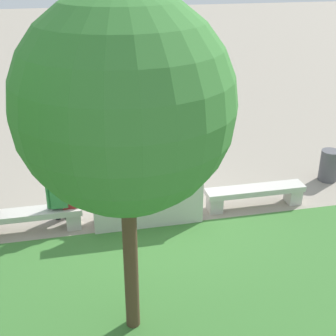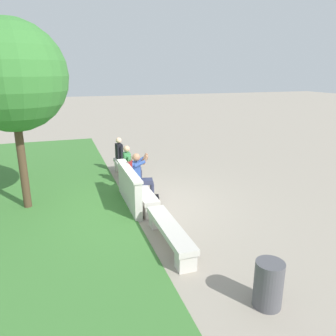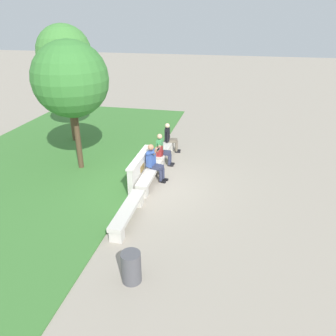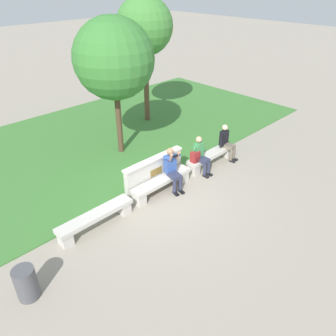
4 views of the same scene
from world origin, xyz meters
name	(u,v)px [view 2 (image 2 of 4)]	position (x,y,z in m)	size (l,w,h in m)	color
ground_plane	(142,204)	(0.00, 0.00, 0.00)	(80.00, 80.00, 0.00)	gray
bench_main	(170,232)	(-2.35, 0.00, 0.30)	(2.14, 0.40, 0.45)	beige
bench_near	(142,193)	(0.00, 0.00, 0.30)	(2.14, 0.40, 0.45)	beige
bench_mid	(125,169)	(2.35, 0.00, 0.30)	(2.14, 0.40, 0.45)	beige
backrest_wall_with_plaque	(129,187)	(0.00, 0.34, 0.52)	(2.20, 0.24, 1.01)	beige
person_photographer	(141,174)	(0.36, -0.08, 0.74)	(0.53, 0.77, 1.32)	black
person_distant	(130,164)	(1.68, -0.07, 0.67)	(0.48, 0.68, 1.26)	black
person_companion	(122,154)	(3.06, -0.07, 0.67)	(0.48, 0.70, 1.26)	black
backpack	(130,167)	(1.49, -0.01, 0.63)	(0.28, 0.24, 0.43)	maroon
tree_left_background	(11,76)	(0.70, 2.93, 3.35)	(2.64, 2.64, 4.68)	#4C3826
trash_bin	(268,284)	(-4.53, -0.83, 0.38)	(0.44, 0.44, 0.75)	#4C4C51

